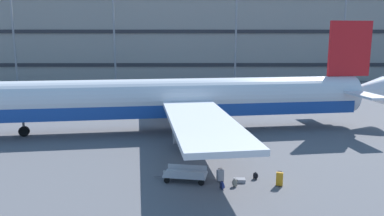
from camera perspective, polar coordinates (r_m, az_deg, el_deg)
name	(u,v)px	position (r m, az deg, el deg)	size (l,w,h in m)	color
ground_plane	(166,128)	(36.27, -4.07, -3.06)	(600.00, 600.00, 0.00)	#5B5B60
terminal_structure	(178,32)	(84.60, -2.10, 11.53)	(170.40, 19.28, 19.68)	gray
airliner	(179,99)	(34.54, -2.00, 1.32)	(41.19, 33.56, 10.23)	silver
light_mast_left	(11,5)	(75.04, -26.01, 14.03)	(1.80, 0.50, 25.19)	gray
light_mast_center_left	(113,9)	(69.45, -11.99, 14.68)	(1.80, 0.50, 23.95)	gray
light_mast_center_right	(236,16)	(68.61, 6.81, 13.79)	(1.80, 0.50, 21.41)	gray
light_mast_right	(346,4)	(73.75, 22.52, 14.56)	(1.80, 0.50, 25.67)	gray
suitcase_teal	(280,179)	(22.88, 13.27, -10.52)	(0.44, 0.32, 0.95)	orange
suitcase_red	(239,180)	(23.16, 7.28, -10.95)	(0.75, 0.47, 0.21)	gray
suitcase_purple	(220,175)	(23.08, 4.35, -10.24)	(0.46, 0.39, 0.81)	gray
backpack_upright	(235,183)	(22.41, 6.55, -11.35)	(0.38, 0.36, 0.53)	gray
backpack_large	(222,186)	(21.97, 4.67, -11.76)	(0.33, 0.41, 0.54)	navy
backpack_silver	(256,176)	(23.76, 9.73, -10.19)	(0.41, 0.40, 0.48)	black
baggage_cart	(185,174)	(23.05, -1.02, -10.12)	(3.37, 1.73, 0.82)	#B7B7BC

